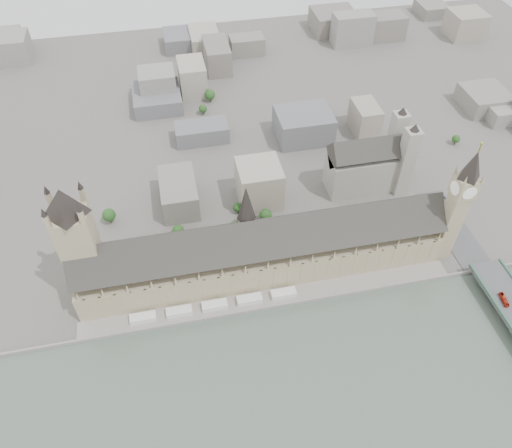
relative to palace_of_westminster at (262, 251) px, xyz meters
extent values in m
plane|color=#595651|center=(0.00, -19.70, -22.71)|extent=(900.00, 900.00, 0.00)
cube|color=gray|center=(0.00, -34.70, -21.21)|extent=(600.00, 1.50, 3.00)
cube|color=gray|center=(0.00, -27.20, -21.71)|extent=(270.00, 15.00, 2.00)
cube|color=silver|center=(-90.00, -26.70, -18.71)|extent=(18.00, 7.00, 4.00)
cube|color=silver|center=(-65.00, -26.70, -18.71)|extent=(18.00, 7.00, 4.00)
cube|color=silver|center=(-40.00, -26.70, -18.71)|extent=(18.00, 7.00, 4.00)
cube|color=silver|center=(-15.00, -26.70, -18.71)|extent=(18.00, 7.00, 4.00)
cube|color=silver|center=(10.00, -26.70, -18.71)|extent=(18.00, 7.00, 4.00)
cube|color=tan|center=(0.00, 0.30, -10.21)|extent=(265.00, 40.00, 25.00)
cube|color=#2B2826|center=(0.00, 0.30, 12.37)|extent=(265.00, 40.73, 40.73)
cube|color=tan|center=(138.00, -11.70, 8.29)|extent=(12.00, 12.00, 62.00)
cube|color=tan|center=(138.00, -11.70, 47.29)|extent=(14.00, 14.00, 16.00)
cylinder|color=white|center=(145.20, -11.70, 47.29)|extent=(0.60, 10.00, 10.00)
cylinder|color=white|center=(130.80, -11.70, 47.29)|extent=(0.60, 10.00, 10.00)
cylinder|color=white|center=(138.00, -4.50, 47.29)|extent=(10.00, 0.60, 10.00)
cylinder|color=white|center=(138.00, -18.90, 47.29)|extent=(10.00, 0.60, 10.00)
cone|color=black|center=(138.00, -11.70, 66.29)|extent=(17.00, 17.00, 22.00)
cylinder|color=gold|center=(138.00, -11.70, 80.29)|extent=(1.00, 1.00, 6.00)
sphere|color=gold|center=(138.00, -11.70, 83.79)|extent=(2.00, 2.00, 2.00)
cone|color=tan|center=(144.50, -5.20, 59.29)|extent=(2.40, 2.40, 8.00)
cone|color=tan|center=(131.50, -5.20, 59.29)|extent=(2.40, 2.40, 8.00)
cone|color=tan|center=(144.50, -18.20, 59.29)|extent=(2.40, 2.40, 8.00)
cone|color=tan|center=(131.50, -18.20, 59.29)|extent=(2.40, 2.40, 8.00)
cube|color=tan|center=(-122.00, 6.30, 17.29)|extent=(23.00, 23.00, 80.00)
cone|color=black|center=(-122.00, 6.30, 67.29)|extent=(30.00, 30.00, 20.00)
cylinder|color=tan|center=(-10.00, 6.30, 20.29)|extent=(12.00, 12.00, 20.00)
cone|color=black|center=(-10.00, 6.30, 44.29)|extent=(13.00, 13.00, 28.00)
cube|color=#9D978D|center=(105.00, 75.30, -5.71)|extent=(60.00, 28.00, 34.00)
cube|color=#2B2826|center=(105.00, 75.30, 16.29)|extent=(60.00, 28.28, 28.28)
cube|color=#9D978D|center=(137.00, 87.30, 9.29)|extent=(12.00, 12.00, 64.00)
cube|color=#9D978D|center=(137.00, 63.30, 9.29)|extent=(12.00, 12.00, 64.00)
imported|color=#B22714|center=(156.44, -68.75, -10.85)|extent=(4.20, 11.78, 3.21)
imported|color=gray|center=(165.09, 35.35, -11.80)|extent=(3.59, 4.90, 1.32)
camera|label=1|loc=(-53.14, -230.34, 273.92)|focal=35.00mm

